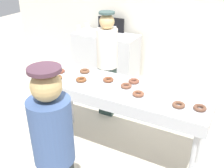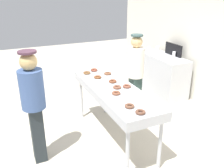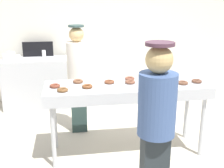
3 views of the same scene
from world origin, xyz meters
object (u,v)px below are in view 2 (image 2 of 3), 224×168
Objects in this scene: chocolate_donut_5 at (116,93)px; chocolate_donut_8 at (98,77)px; fryer_conveyor at (114,92)px; chocolate_donut_2 at (117,87)px; chocolate_donut_3 at (127,86)px; chocolate_donut_9 at (108,73)px; paper_cup_0 at (158,48)px; chocolate_donut_7 at (87,73)px; paper_cup_2 at (157,50)px; menu_display at (173,50)px; chocolate_donut_4 at (113,81)px; paper_cup_3 at (174,54)px; chocolate_donut_1 at (140,112)px; paper_cup_4 at (150,52)px; chocolate_donut_0 at (94,70)px; customer_waiting at (34,101)px; worker_baker at (136,72)px; chocolate_donut_6 at (130,106)px; prep_counter at (163,75)px; paper_cup_1 at (149,49)px.

chocolate_donut_8 is at bearing 179.32° from chocolate_donut_5.
chocolate_donut_5 reaches higher than fryer_conveyor.
chocolate_donut_2 is 1.00× the size of chocolate_donut_3.
chocolate_donut_9 is at bearing 113.46° from chocolate_donut_8.
chocolate_donut_7 is at bearing -66.07° from paper_cup_0.
menu_display reaches higher than paper_cup_2.
paper_cup_2 reaches higher than chocolate_donut_4.
chocolate_donut_9 is at bearing 167.85° from chocolate_donut_4.
paper_cup_0 is at bearing 179.78° from paper_cup_3.
chocolate_donut_1 is 1.08× the size of paper_cup_4.
paper_cup_4 reaches higher than chocolate_donut_5.
chocolate_donut_0 and chocolate_donut_8 have the same top height.
customer_waiting reaches higher than paper_cup_0.
chocolate_donut_7 is 2.57m from paper_cup_0.
paper_cup_3 reaches higher than chocolate_donut_9.
worker_baker is at bearing 119.71° from chocolate_donut_4.
chocolate_donut_7 and chocolate_donut_8 have the same top height.
chocolate_donut_6 is at bearing -168.18° from chocolate_donut_1.
paper_cup_0 and paper_cup_2 have the same top height.
chocolate_donut_9 is 1.89m from paper_cup_4.
chocolate_donut_7 is at bearing -158.17° from chocolate_donut_3.
prep_counter is 0.71m from paper_cup_2.
paper_cup_2 is (0.13, 0.16, 0.00)m from paper_cup_1.
chocolate_donut_6 is 0.08× the size of customer_waiting.
chocolate_donut_8 is (0.41, -0.09, 0.00)m from chocolate_donut_0.
paper_cup_0 reaches higher than chocolate_donut_6.
chocolate_donut_0 is 1.00× the size of chocolate_donut_9.
customer_waiting is (0.94, -1.28, -0.01)m from chocolate_donut_0.
chocolate_donut_3 is at bearing 20.43° from chocolate_donut_4.
chocolate_donut_4 is at bearing -159.57° from chocolate_donut_3.
chocolate_donut_8 is (-1.26, 0.04, 0.00)m from chocolate_donut_6.
paper_cup_0 is at bearing 133.65° from customer_waiting.
chocolate_donut_2 is 0.08× the size of customer_waiting.
chocolate_donut_1 is 3.23m from menu_display.
chocolate_donut_5 is at bearing -4.63° from chocolate_donut_0.
worker_baker is 1.53m from paper_cup_3.
customer_waiting reaches higher than paper_cup_1.
chocolate_donut_4 is 1.00× the size of chocolate_donut_6.
chocolate_donut_2 is 0.28m from chocolate_donut_4.
menu_display reaches higher than chocolate_donut_5.
chocolate_donut_6 is 3.32m from paper_cup_2.
chocolate_donut_6 is at bearing -45.73° from prep_counter.
paper_cup_3 is 0.15m from menu_display.
chocolate_donut_0 is 0.98m from chocolate_donut_2.
paper_cup_2 is at bearing 120.17° from chocolate_donut_8.
fryer_conveyor is 0.94m from chocolate_donut_0.
chocolate_donut_3 is at bearing 68.02° from fryer_conveyor.
customer_waiting is 3.71m from paper_cup_1.
prep_counter is 0.66m from paper_cup_4.
paper_cup_0 is (-2.82, 2.24, 0.02)m from chocolate_donut_1.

